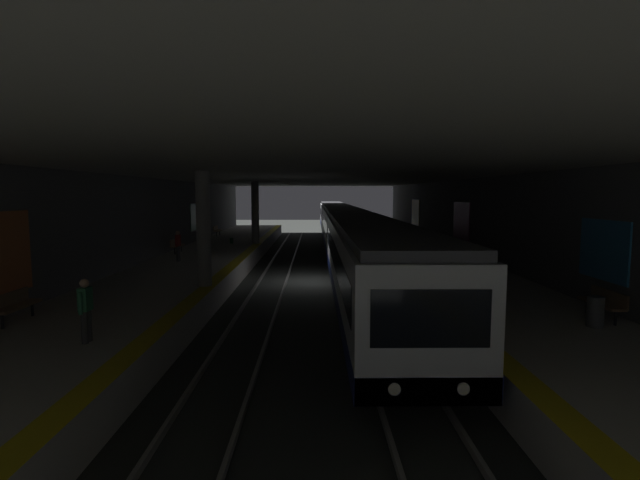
# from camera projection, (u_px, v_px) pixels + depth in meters

# --- Properties ---
(ground_plane) EXTENTS (120.00, 120.00, 0.00)m
(ground_plane) POSITION_uv_depth(u_px,v_px,m) (314.00, 282.00, 25.15)
(ground_plane) COLOR #2D302D
(track_left) EXTENTS (60.00, 1.53, 0.16)m
(track_left) POSITION_uv_depth(u_px,v_px,m) (355.00, 280.00, 25.17)
(track_left) COLOR gray
(track_left) RESTS_ON ground
(track_right) EXTENTS (60.00, 1.53, 0.16)m
(track_right) POSITION_uv_depth(u_px,v_px,m) (273.00, 280.00, 25.12)
(track_right) COLOR gray
(track_right) RESTS_ON ground
(platform_left) EXTENTS (60.00, 5.30, 1.06)m
(platform_left) POSITION_uv_depth(u_px,v_px,m) (435.00, 272.00, 25.17)
(platform_left) COLOR beige
(platform_left) RESTS_ON ground
(platform_right) EXTENTS (60.00, 5.30, 1.06)m
(platform_right) POSITION_uv_depth(u_px,v_px,m) (192.00, 272.00, 25.03)
(platform_right) COLOR beige
(platform_right) RESTS_ON ground
(wall_left) EXTENTS (60.00, 0.56, 5.60)m
(wall_left) POSITION_uv_depth(u_px,v_px,m) (490.00, 230.00, 25.01)
(wall_left) COLOR slate
(wall_left) RESTS_ON ground
(wall_right) EXTENTS (60.00, 0.56, 5.60)m
(wall_right) POSITION_uv_depth(u_px,v_px,m) (136.00, 230.00, 24.76)
(wall_right) COLOR slate
(wall_right) RESTS_ON ground
(ceiling_slab) EXTENTS (60.00, 19.40, 0.40)m
(ceiling_slab) POSITION_uv_depth(u_px,v_px,m) (314.00, 173.00, 24.58)
(ceiling_slab) COLOR #ADAAA3
(ceiling_slab) RESTS_ON wall_left
(pillar_near) EXTENTS (0.56, 0.56, 4.55)m
(pillar_near) POSITION_uv_depth(u_px,v_px,m) (204.00, 229.00, 18.44)
(pillar_near) COLOR gray
(pillar_near) RESTS_ON platform_right
(pillar_far) EXTENTS (0.56, 0.56, 4.55)m
(pillar_far) POSITION_uv_depth(u_px,v_px,m) (255.00, 213.00, 34.35)
(pillar_far) COLOR gray
(pillar_far) RESTS_ON platform_right
(metro_train) EXTENTS (57.26, 2.83, 3.49)m
(metro_train) POSITION_uv_depth(u_px,v_px,m) (342.00, 228.00, 37.16)
(metro_train) COLOR silver
(metro_train) RESTS_ON track_left
(bench_left_near) EXTENTS (1.70, 0.47, 0.86)m
(bench_left_near) POSITION_uv_depth(u_px,v_px,m) (604.00, 301.00, 13.67)
(bench_left_near) COLOR #262628
(bench_left_near) RESTS_ON platform_left
(bench_left_mid) EXTENTS (1.70, 0.47, 0.86)m
(bench_left_mid) POSITION_uv_depth(u_px,v_px,m) (441.00, 241.00, 31.34)
(bench_left_mid) COLOR #262628
(bench_left_mid) RESTS_ON platform_left
(bench_left_far) EXTENTS (1.70, 0.47, 0.86)m
(bench_left_far) POSITION_uv_depth(u_px,v_px,m) (414.00, 231.00, 39.88)
(bench_left_far) COLOR #262628
(bench_left_far) RESTS_ON platform_left
(bench_right_near) EXTENTS (1.70, 0.47, 0.86)m
(bench_right_near) POSITION_uv_depth(u_px,v_px,m) (14.00, 304.00, 13.32)
(bench_right_near) COLOR #262628
(bench_right_near) RESTS_ON platform_right
(bench_right_mid) EXTENTS (1.70, 0.47, 0.86)m
(bench_right_mid) POSITION_uv_depth(u_px,v_px,m) (177.00, 245.00, 28.94)
(bench_right_mid) COLOR #262628
(bench_right_mid) RESTS_ON platform_right
(bench_right_far) EXTENTS (1.70, 0.47, 0.86)m
(bench_right_far) POSITION_uv_depth(u_px,v_px,m) (217.00, 230.00, 40.87)
(bench_right_far) COLOR #262628
(bench_right_far) RESTS_ON platform_right
(person_waiting_near) EXTENTS (0.60, 0.22, 1.59)m
(person_waiting_near) POSITION_uv_depth(u_px,v_px,m) (86.00, 308.00, 11.47)
(person_waiting_near) COLOR #3F3F3F
(person_waiting_near) RESTS_ON platform_right
(person_walking_mid) EXTENTS (0.60, 0.23, 1.69)m
(person_walking_mid) POSITION_uv_depth(u_px,v_px,m) (486.00, 281.00, 14.75)
(person_walking_mid) COLOR #3A3A3A
(person_walking_mid) RESTS_ON platform_left
(person_standing_far) EXTENTS (0.60, 0.23, 1.68)m
(person_standing_far) POSITION_uv_depth(u_px,v_px,m) (178.00, 245.00, 25.37)
(person_standing_far) COLOR #424242
(person_standing_far) RESTS_ON platform_right
(suitcase_rolling) EXTENTS (0.33, 0.23, 0.91)m
(suitcase_rolling) POSITION_uv_depth(u_px,v_px,m) (480.00, 282.00, 17.77)
(suitcase_rolling) COLOR black
(suitcase_rolling) RESTS_ON platform_left
(backpack_on_floor) EXTENTS (0.30, 0.20, 0.40)m
(backpack_on_floor) POSITION_uv_depth(u_px,v_px,m) (232.00, 241.00, 34.58)
(backpack_on_floor) COLOR #1E512D
(backpack_on_floor) RESTS_ON platform_right
(trash_bin) EXTENTS (0.44, 0.44, 0.85)m
(trash_bin) POSITION_uv_depth(u_px,v_px,m) (595.00, 312.00, 12.87)
(trash_bin) COLOR #595B5E
(trash_bin) RESTS_ON platform_left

